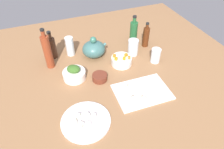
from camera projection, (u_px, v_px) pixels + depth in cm
name	position (u px, v px, depth cm)	size (l,w,h in cm)	color
tabletop	(112.00, 82.00, 128.27)	(190.00, 190.00, 3.00)	#926642
cutting_board	(142.00, 92.00, 119.19)	(31.85, 22.53, 1.00)	white
plate_tofu	(86.00, 121.00, 103.57)	(25.70, 25.70, 1.20)	white
bowl_greens	(74.00, 75.00, 127.33)	(14.34, 14.34, 5.23)	white
bowl_carrots	(122.00, 61.00, 137.93)	(13.98, 13.98, 5.51)	white
bowl_small_side	(100.00, 77.00, 126.44)	(9.43, 9.43, 4.13)	maroon
teapot	(94.00, 49.00, 142.94)	(17.74, 15.63, 15.64)	#3D6A66
bottle_0	(52.00, 47.00, 140.60)	(5.56, 5.56, 20.38)	#472A1B
bottle_1	(146.00, 37.00, 151.38)	(4.70, 4.70, 19.35)	#562710
bottle_2	(134.00, 33.00, 152.91)	(5.75, 5.75, 23.01)	#235D31
bottle_3	(48.00, 51.00, 129.78)	(5.22, 5.22, 28.43)	brown
drinking_glass_0	(133.00, 47.00, 144.63)	(7.36, 7.36, 11.71)	white
drinking_glass_1	(70.00, 46.00, 143.63)	(5.78, 5.78, 14.00)	white
drinking_glass_2	(156.00, 55.00, 138.54)	(6.50, 6.50, 10.17)	white
carrot_cube_0	(114.00, 56.00, 136.08)	(1.80, 1.80, 1.80)	orange
carrot_cube_1	(126.00, 55.00, 136.89)	(1.80, 1.80, 1.80)	orange
carrot_cube_2	(124.00, 58.00, 133.90)	(1.80, 1.80, 1.80)	orange
carrot_cube_3	(129.00, 58.00, 134.56)	(1.80, 1.80, 1.80)	orange
carrot_cube_4	(116.00, 59.00, 133.56)	(1.80, 1.80, 1.80)	orange
chopped_greens_mound	(73.00, 69.00, 124.15)	(8.36, 6.80, 4.35)	#3A6524
tofu_cube_0	(94.00, 116.00, 103.77)	(2.20, 2.20, 2.20)	white
tofu_cube_1	(78.00, 116.00, 103.90)	(2.20, 2.20, 2.20)	#E9ECCB
tofu_cube_2	(89.00, 124.00, 100.07)	(2.20, 2.20, 2.20)	silver
tofu_cube_3	(81.00, 125.00, 99.97)	(2.20, 2.20, 2.20)	silver
tofu_cube_4	(87.00, 115.00, 104.22)	(2.20, 2.20, 2.20)	white
tofu_cube_5	(75.00, 123.00, 100.83)	(2.20, 2.20, 2.20)	#EDE3CB
dumpling_0	(134.00, 97.00, 113.35)	(5.84, 5.22, 2.90)	beige
dumpling_1	(129.00, 86.00, 119.81)	(5.08, 5.07, 2.84)	beige
dumpling_2	(145.00, 85.00, 120.67)	(4.21, 3.96, 3.09)	beige
dumpling_3	(144.00, 97.00, 113.87)	(4.20, 3.69, 2.57)	beige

